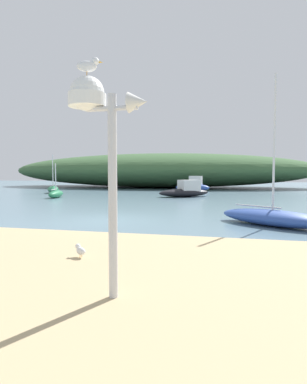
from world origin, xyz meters
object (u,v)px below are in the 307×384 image
object	(u,v)px
mast_structure	(97,116)
motorboat_west_reach	(186,191)
sailboat_far_left	(273,217)
seagull_near_waterline	(80,250)
sailboat_far_right	(53,189)
sailboat_by_sandbar	(56,194)
seagull_on_radar	(88,65)
motorboat_off_point	(193,186)

from	to	relation	value
mast_structure	motorboat_west_reach	distance (m)	21.58
sailboat_far_left	seagull_near_waterline	world-z (taller)	sailboat_far_left
sailboat_far_right	seagull_near_waterline	bearing A→B (deg)	-57.91
motorboat_west_reach	sailboat_by_sandbar	bearing A→B (deg)	-160.92
seagull_on_radar	motorboat_off_point	world-z (taller)	seagull_on_radar
motorboat_off_point	motorboat_west_reach	bearing A→B (deg)	-87.91
mast_structure	sailboat_far_left	world-z (taller)	sailboat_far_left
sailboat_far_right	sailboat_far_left	size ratio (longest dim) A/B	0.67
mast_structure	seagull_on_radar	world-z (taller)	seagull_on_radar
sailboat_far_left	motorboat_off_point	bearing A→B (deg)	103.97
sailboat_far_left	seagull_near_waterline	bearing A→B (deg)	-124.74
mast_structure	seagull_on_radar	xyz separation A→B (m)	(-0.12, 0.01, 0.67)
seagull_on_radar	sailboat_far_right	xyz separation A→B (m)	(-14.42, 23.12, -2.94)
mast_structure	sailboat_far_left	bearing A→B (deg)	68.36
sailboat_far_left	motorboat_off_point	xyz separation A→B (m)	(-5.26, 21.13, 0.26)
sailboat_far_right	seagull_near_waterline	distance (m)	25.18
mast_structure	seagull_on_radar	bearing A→B (deg)	176.55
sailboat_by_sandbar	motorboat_off_point	bearing A→B (deg)	50.20
mast_structure	seagull_on_radar	size ratio (longest dim) A/B	8.53
motorboat_west_reach	seagull_near_waterline	bearing A→B (deg)	-88.20
sailboat_far_right	sailboat_by_sandbar	xyz separation A→B (m)	(3.24, -5.02, -0.06)
sailboat_by_sandbar	seagull_near_waterline	bearing A→B (deg)	-58.14
sailboat_by_sandbar	motorboat_off_point	world-z (taller)	sailboat_by_sandbar
seagull_on_radar	motorboat_off_point	bearing A→B (deg)	93.80
seagull_on_radar	seagull_near_waterline	world-z (taller)	seagull_on_radar
mast_structure	sailboat_by_sandbar	bearing A→B (deg)	121.96
sailboat_far_right	sailboat_by_sandbar	world-z (taller)	sailboat_far_right
seagull_on_radar	sailboat_by_sandbar	distance (m)	21.48
sailboat_far_right	seagull_near_waterline	size ratio (longest dim) A/B	10.36
mast_structure	sailboat_by_sandbar	world-z (taller)	mast_structure
sailboat_far_left	motorboat_off_point	world-z (taller)	sailboat_far_left
seagull_on_radar	motorboat_west_reach	size ratio (longest dim) A/B	0.08
seagull_on_radar	sailboat_far_left	size ratio (longest dim) A/B	0.06
mast_structure	sailboat_far_right	bearing A→B (deg)	122.15
sailboat_far_left	seagull_near_waterline	distance (m)	7.65
mast_structure	sailboat_far_left	xyz separation A→B (m)	(3.20, 8.07, -2.32)
motorboat_west_reach	sailboat_far_left	size ratio (longest dim) A/B	0.82
mast_structure	sailboat_by_sandbar	size ratio (longest dim) A/B	1.11
sailboat_far_left	motorboat_off_point	distance (m)	21.77
mast_structure	motorboat_west_reach	world-z (taller)	mast_structure
mast_structure	motorboat_west_reach	size ratio (longest dim) A/B	0.68
sailboat_far_right	motorboat_west_reach	size ratio (longest dim) A/B	0.82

